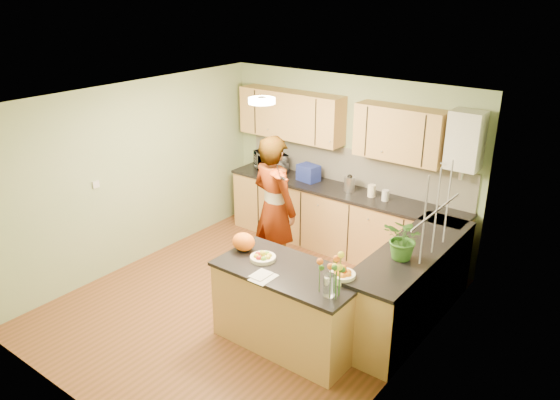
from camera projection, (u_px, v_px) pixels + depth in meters
The scene contains 28 objects.
floor at pixel (249, 304), 6.69m from camera, with size 4.50×4.50×0.00m, color brown.
ceiling at pixel (244, 102), 5.76m from camera, with size 4.00×4.50×0.02m, color silver.
wall_back at pixel (348, 162), 7.88m from camera, with size 4.00×0.02×2.50m, color gray.
wall_front at pixel (72, 294), 4.56m from camera, with size 4.00×0.02×2.50m, color gray.
wall_left at pixel (134, 175), 7.35m from camera, with size 0.02×4.50×2.50m, color gray.
wall_right at pixel (409, 261), 5.10m from camera, with size 0.02×4.50×2.50m, color gray.
back_counter at pixel (341, 220), 7.89m from camera, with size 3.64×0.62×0.94m.
right_counter at pixel (411, 286), 6.18m from camera, with size 0.62×2.24×0.94m.
splashback at pixel (353, 167), 7.83m from camera, with size 3.60×0.02×0.52m, color silver.
upper_cabinets at pixel (333, 122), 7.63m from camera, with size 3.20×0.34×0.70m.
boiler at pixel (465, 141), 6.57m from camera, with size 0.40×0.30×0.86m.
window_right at pixel (437, 211), 5.43m from camera, with size 0.01×1.30×1.05m.
light_switch at pixel (96, 184), 6.88m from camera, with size 0.02×0.09×0.09m, color silver.
ceiling_lamp at pixel (262, 101), 5.99m from camera, with size 0.30×0.30×0.07m.
peninsula_island at pixel (289, 306), 5.83m from camera, with size 1.57×0.80×0.90m.
fruit_dish at pixel (263, 256), 5.84m from camera, with size 0.28×0.28×0.10m.
orange_bowl at pixel (342, 274), 5.44m from camera, with size 0.26×0.26×0.15m.
flower_vase at pixel (330, 265), 5.07m from camera, with size 0.27×0.27×0.49m.
orange_bag at pixel (244, 242), 6.03m from camera, with size 0.27×0.23×0.20m, color orange.
papers at pixel (263, 278), 5.49m from camera, with size 0.20×0.27×0.01m, color silver.
violinist at pixel (274, 209), 6.99m from camera, with size 0.71×0.46×1.94m, color tan.
violin at pixel (276, 173), 6.50m from camera, with size 0.55×0.22×0.11m, color #561005, non-canonical shape.
microwave at pixel (271, 162), 8.43m from camera, with size 0.53×0.36×0.29m, color silver.
blue_box at pixel (308, 173), 8.03m from camera, with size 0.30×0.22×0.24m, color navy.
kettle at pixel (349, 183), 7.63m from camera, with size 0.15×0.15×0.28m.
jar_cream at pixel (372, 191), 7.44m from camera, with size 0.11×0.11×0.17m, color #FCEDC9.
jar_white at pixel (385, 195), 7.31m from camera, with size 0.10×0.10×0.15m, color silver.
potted_plant at pixel (405, 239), 5.70m from camera, with size 0.42×0.37×0.47m, color #336822.
Camera 1 is at (3.78, -4.33, 3.67)m, focal length 35.00 mm.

